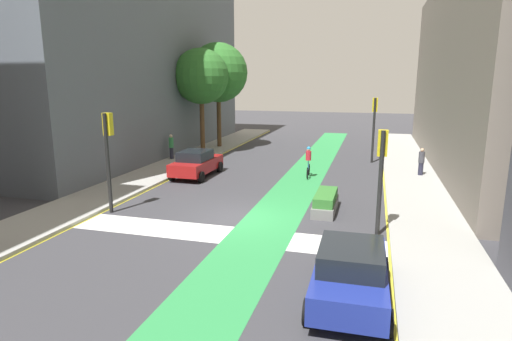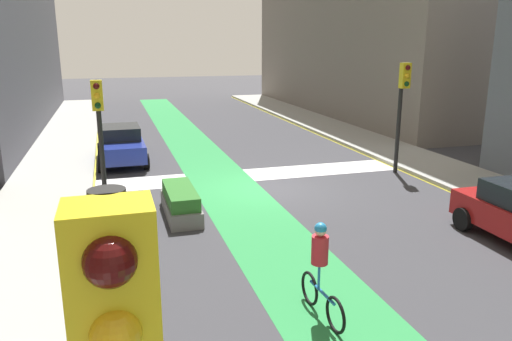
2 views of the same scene
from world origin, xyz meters
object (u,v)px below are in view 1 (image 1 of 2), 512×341
at_px(traffic_signal_far_right, 374,118).
at_px(cyclist_in_lane, 308,161).
at_px(pedestrian_sidewalk_right_a, 421,161).
at_px(median_planter, 325,202).
at_px(street_tree_near, 218,73).
at_px(traffic_signal_near_right, 382,162).
at_px(car_blue_right_near, 351,271).
at_px(car_red_left_far, 196,163).
at_px(traffic_signal_near_left, 108,144).
at_px(pedestrian_sidewalk_left_a, 171,146).
at_px(street_tree_far, 201,77).

bearing_deg(traffic_signal_far_right, cyclist_in_lane, -121.79).
xyz_separation_m(pedestrian_sidewalk_right_a, median_planter, (-4.68, -8.12, -0.56)).
height_order(cyclist_in_lane, street_tree_near, street_tree_near).
bearing_deg(traffic_signal_near_right, car_blue_right_near, -97.82).
distance_m(traffic_signal_near_right, median_planter, 3.96).
distance_m(car_red_left_far, street_tree_near, 12.03).
distance_m(pedestrian_sidewalk_right_a, median_planter, 9.39).
bearing_deg(street_tree_near, car_red_left_far, -76.93).
height_order(traffic_signal_near_left, median_planter, traffic_signal_near_left).
bearing_deg(pedestrian_sidewalk_left_a, car_red_left_far, -48.14).
distance_m(car_red_left_far, cyclist_in_lane, 6.66).
bearing_deg(pedestrian_sidewalk_left_a, street_tree_near, 78.63).
distance_m(traffic_signal_near_left, pedestrian_sidewalk_left_a, 12.08).
distance_m(pedestrian_sidewalk_left_a, street_tree_near, 8.28).
xyz_separation_m(traffic_signal_near_right, car_red_left_far, (-10.41, 7.18, -1.96)).
distance_m(car_red_left_far, street_tree_far, 9.75).
relative_size(cyclist_in_lane, pedestrian_sidewalk_left_a, 1.07).
xyz_separation_m(cyclist_in_lane, street_tree_far, (-9.31, 6.29, 4.93)).
height_order(pedestrian_sidewalk_right_a, street_tree_far, street_tree_far).
xyz_separation_m(pedestrian_sidewalk_right_a, pedestrian_sidewalk_left_a, (-16.59, 0.88, 0.08)).
bearing_deg(car_blue_right_near, pedestrian_sidewalk_left_a, 129.01).
distance_m(traffic_signal_near_right, pedestrian_sidewalk_left_a, 18.17).
height_order(traffic_signal_near_left, car_blue_right_near, traffic_signal_near_left).
height_order(car_blue_right_near, cyclist_in_lane, cyclist_in_lane).
height_order(car_blue_right_near, street_tree_far, street_tree_far).
bearing_deg(pedestrian_sidewalk_left_a, traffic_signal_near_left, -75.76).
bearing_deg(pedestrian_sidewalk_right_a, traffic_signal_near_right, -103.38).
xyz_separation_m(car_blue_right_near, median_planter, (-1.48, 7.53, -0.40)).
xyz_separation_m(car_red_left_far, median_planter, (8.21, -4.87, -0.40)).
height_order(traffic_signal_near_right, traffic_signal_near_left, traffic_signal_near_left).
distance_m(pedestrian_sidewalk_left_a, street_tree_far, 6.16).
xyz_separation_m(car_red_left_far, car_blue_right_near, (9.69, -12.40, 0.00)).
height_order(car_red_left_far, street_tree_near, street_tree_near).
height_order(traffic_signal_far_right, car_red_left_far, traffic_signal_far_right).
bearing_deg(street_tree_far, median_planter, -48.94).
distance_m(traffic_signal_near_left, median_planter, 9.70).
relative_size(car_red_left_far, cyclist_in_lane, 2.27).
relative_size(traffic_signal_near_left, traffic_signal_far_right, 0.97).
bearing_deg(street_tree_near, car_blue_right_near, -62.07).
height_order(traffic_signal_near_right, car_blue_right_near, traffic_signal_near_right).
bearing_deg(cyclist_in_lane, traffic_signal_near_right, -65.69).
xyz_separation_m(traffic_signal_near_right, traffic_signal_near_left, (-11.18, -0.24, 0.26)).
bearing_deg(car_blue_right_near, median_planter, 101.11).
height_order(traffic_signal_near_left, pedestrian_sidewalk_left_a, traffic_signal_near_left).
xyz_separation_m(cyclist_in_lane, street_tree_near, (-8.91, 8.95, 5.24)).
bearing_deg(car_red_left_far, street_tree_near, 103.07).
bearing_deg(pedestrian_sidewalk_left_a, street_tree_far, 76.73).
bearing_deg(traffic_signal_near_right, median_planter, 133.54).
bearing_deg(street_tree_far, cyclist_in_lane, -34.05).
bearing_deg(traffic_signal_near_left, cyclist_in_lane, 50.95).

